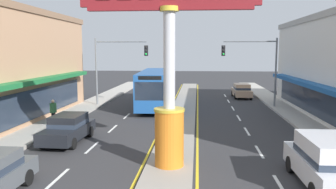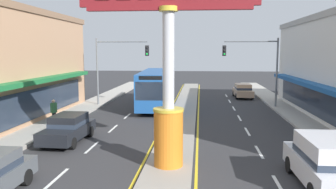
{
  "view_description": "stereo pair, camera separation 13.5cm",
  "coord_description": "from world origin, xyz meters",
  "px_view_note": "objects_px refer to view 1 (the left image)",
  "views": [
    {
      "loc": [
        1.18,
        -7.77,
        5.02
      ],
      "look_at": [
        -0.48,
        11.24,
        2.6
      ],
      "focal_mm": 36.33,
      "sensor_mm": 36.0,
      "label": 1
    },
    {
      "loc": [
        1.32,
        -7.76,
        5.02
      ],
      "look_at": [
        -0.48,
        11.24,
        2.6
      ],
      "focal_mm": 36.33,
      "sensor_mm": 36.0,
      "label": 2
    }
  ],
  "objects_px": {
    "traffic_light_left_side": "(115,60)",
    "pedestrian_near_kerb": "(53,111)",
    "district_sign": "(169,71)",
    "traffic_light_right_side": "(256,60)",
    "suv_mid_left_lane": "(327,161)",
    "bus_near_right_lane": "(155,86)",
    "sedan_far_left_oncoming": "(68,128)",
    "sedan_near_left_lane": "(242,91)"
  },
  "relations": [
    {
      "from": "district_sign",
      "to": "bus_near_right_lane",
      "type": "xyz_separation_m",
      "value": [
        -2.68,
        16.48,
        -2.34
      ]
    },
    {
      "from": "pedestrian_near_kerb",
      "to": "sedan_near_left_lane",
      "type": "bearing_deg",
      "value": 48.27
    },
    {
      "from": "sedan_far_left_oncoming",
      "to": "traffic_light_left_side",
      "type": "bearing_deg",
      "value": 91.34
    },
    {
      "from": "traffic_light_right_side",
      "to": "suv_mid_left_lane",
      "type": "distance_m",
      "value": 18.25
    },
    {
      "from": "traffic_light_left_side",
      "to": "pedestrian_near_kerb",
      "type": "relative_size",
      "value": 3.66
    },
    {
      "from": "suv_mid_left_lane",
      "to": "traffic_light_right_side",
      "type": "bearing_deg",
      "value": 89.09
    },
    {
      "from": "traffic_light_right_side",
      "to": "sedan_far_left_oncoming",
      "type": "xyz_separation_m",
      "value": [
        -12.24,
        -12.62,
        -3.46
      ]
    },
    {
      "from": "sedan_far_left_oncoming",
      "to": "pedestrian_near_kerb",
      "type": "distance_m",
      "value": 4.15
    },
    {
      "from": "district_sign",
      "to": "pedestrian_near_kerb",
      "type": "height_order",
      "value": "district_sign"
    },
    {
      "from": "sedan_near_left_lane",
      "to": "pedestrian_near_kerb",
      "type": "distance_m",
      "value": 21.46
    },
    {
      "from": "district_sign",
      "to": "bus_near_right_lane",
      "type": "height_order",
      "value": "district_sign"
    },
    {
      "from": "bus_near_right_lane",
      "to": "sedan_far_left_oncoming",
      "type": "relative_size",
      "value": 2.61
    },
    {
      "from": "district_sign",
      "to": "suv_mid_left_lane",
      "type": "distance_m",
      "value": 6.96
    },
    {
      "from": "traffic_light_right_side",
      "to": "pedestrian_near_kerb",
      "type": "xyz_separation_m",
      "value": [
        -14.57,
        -9.21,
        -3.11
      ]
    },
    {
      "from": "sedan_near_left_lane",
      "to": "suv_mid_left_lane",
      "type": "xyz_separation_m",
      "value": [
        -0.0,
        -24.76,
        0.2
      ]
    },
    {
      "from": "traffic_light_right_side",
      "to": "sedan_near_left_lane",
      "type": "bearing_deg",
      "value": 92.39
    },
    {
      "from": "suv_mid_left_lane",
      "to": "pedestrian_near_kerb",
      "type": "height_order",
      "value": "suv_mid_left_lane"
    },
    {
      "from": "traffic_light_right_side",
      "to": "suv_mid_left_lane",
      "type": "xyz_separation_m",
      "value": [
        -0.28,
        -17.95,
        -3.26
      ]
    },
    {
      "from": "bus_near_right_lane",
      "to": "suv_mid_left_lane",
      "type": "xyz_separation_m",
      "value": [
        8.65,
        -17.99,
        -0.88
      ]
    },
    {
      "from": "traffic_light_left_side",
      "to": "bus_near_right_lane",
      "type": "height_order",
      "value": "traffic_light_left_side"
    },
    {
      "from": "bus_near_right_lane",
      "to": "pedestrian_near_kerb",
      "type": "bearing_deg",
      "value": -121.35
    },
    {
      "from": "bus_near_right_lane",
      "to": "sedan_far_left_oncoming",
      "type": "distance_m",
      "value": 13.12
    },
    {
      "from": "district_sign",
      "to": "traffic_light_left_side",
      "type": "xyz_separation_m",
      "value": [
        -6.26,
        16.11,
        0.04
      ]
    },
    {
      "from": "bus_near_right_lane",
      "to": "suv_mid_left_lane",
      "type": "distance_m",
      "value": 19.98
    },
    {
      "from": "sedan_near_left_lane",
      "to": "district_sign",
      "type": "bearing_deg",
      "value": -104.42
    },
    {
      "from": "traffic_light_left_side",
      "to": "sedan_near_left_lane",
      "type": "distance_m",
      "value": 14.59
    },
    {
      "from": "district_sign",
      "to": "suv_mid_left_lane",
      "type": "xyz_separation_m",
      "value": [
        5.98,
        -1.5,
        -3.22
      ]
    },
    {
      "from": "traffic_light_left_side",
      "to": "pedestrian_near_kerb",
      "type": "xyz_separation_m",
      "value": [
        -2.04,
        -8.87,
        -3.11
      ]
    },
    {
      "from": "sedan_near_left_lane",
      "to": "suv_mid_left_lane",
      "type": "relative_size",
      "value": 0.94
    },
    {
      "from": "suv_mid_left_lane",
      "to": "traffic_light_left_side",
      "type": "bearing_deg",
      "value": 124.8
    },
    {
      "from": "bus_near_right_lane",
      "to": "sedan_far_left_oncoming",
      "type": "xyz_separation_m",
      "value": [
        -3.3,
        -12.65,
        -1.08
      ]
    },
    {
      "from": "bus_near_right_lane",
      "to": "pedestrian_near_kerb",
      "type": "height_order",
      "value": "bus_near_right_lane"
    },
    {
      "from": "traffic_light_left_side",
      "to": "district_sign",
      "type": "bearing_deg",
      "value": -68.76
    },
    {
      "from": "traffic_light_left_side",
      "to": "traffic_light_right_side",
      "type": "height_order",
      "value": "same"
    },
    {
      "from": "district_sign",
      "to": "suv_mid_left_lane",
      "type": "height_order",
      "value": "district_sign"
    },
    {
      "from": "traffic_light_right_side",
      "to": "pedestrian_near_kerb",
      "type": "height_order",
      "value": "traffic_light_right_side"
    },
    {
      "from": "traffic_light_left_side",
      "to": "bus_near_right_lane",
      "type": "xyz_separation_m",
      "value": [
        3.59,
        0.37,
        -2.38
      ]
    },
    {
      "from": "traffic_light_left_side",
      "to": "sedan_far_left_oncoming",
      "type": "distance_m",
      "value": 12.76
    },
    {
      "from": "sedan_far_left_oncoming",
      "to": "pedestrian_near_kerb",
      "type": "height_order",
      "value": "pedestrian_near_kerb"
    },
    {
      "from": "traffic_light_left_side",
      "to": "sedan_far_left_oncoming",
      "type": "xyz_separation_m",
      "value": [
        0.29,
        -12.28,
        -3.46
      ]
    },
    {
      "from": "traffic_light_left_side",
      "to": "sedan_near_left_lane",
      "type": "relative_size",
      "value": 1.43
    },
    {
      "from": "traffic_light_right_side",
      "to": "sedan_near_left_lane",
      "type": "distance_m",
      "value": 7.64
    }
  ]
}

